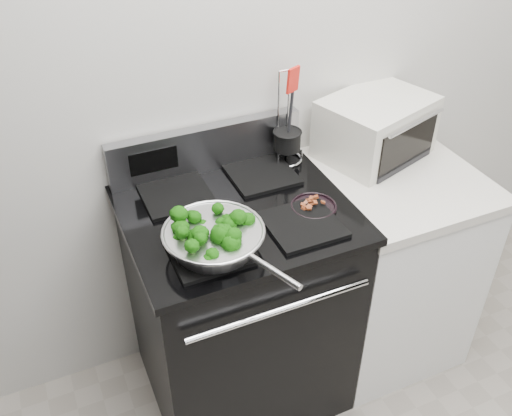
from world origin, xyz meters
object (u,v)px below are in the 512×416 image
bacon_plate (314,204)px  toaster_oven (376,127)px  gas_range (239,303)px  skillet (214,238)px  utensil_holder (287,145)px

bacon_plate → toaster_oven: 0.51m
gas_range → skillet: bearing=-130.1°
gas_range → bacon_plate: bearing=-21.6°
skillet → bacon_plate: 0.41m
skillet → bacon_plate: size_ratio=3.05×
gas_range → utensil_holder: 0.66m
bacon_plate → toaster_oven: toaster_oven is taller
skillet → utensil_holder: 0.61m
gas_range → skillet: gas_range is taller
bacon_plate → toaster_oven: bearing=32.8°
gas_range → skillet: size_ratio=2.27×
bacon_plate → toaster_oven: size_ratio=0.33×
bacon_plate → utensil_holder: utensil_holder is taller
gas_range → bacon_plate: gas_range is taller
bacon_plate → skillet: bearing=-169.4°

